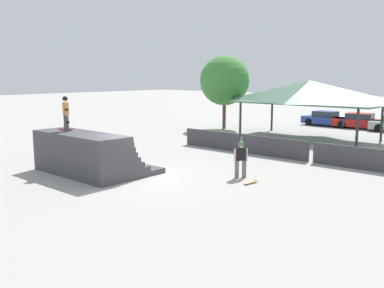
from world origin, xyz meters
name	(u,v)px	position (x,y,z in m)	size (l,w,h in m)	color
ground_plane	(135,178)	(0.00, 0.00, 0.00)	(160.00, 160.00, 0.00)	#A3A09B
quarter_pipe_ramp	(88,156)	(-2.31, -0.76, 0.81)	(5.13, 3.55, 1.86)	#424247
skater_on_deck	(66,111)	(-3.33, -1.13, 2.77)	(0.68, 0.40, 1.59)	#4C4C51
skateboard_on_deck	(66,129)	(-3.76, -0.89, 1.92)	(0.87, 0.35, 0.09)	green
bystander_walking	(241,156)	(3.33, 3.09, 0.93)	(0.42, 0.58, 1.59)	#6B6051
skateboard_on_ground	(251,182)	(4.22, 2.57, 0.06)	(0.27, 0.78, 0.09)	silver
barrier_fence	(274,147)	(1.94, 8.18, 0.53)	(12.60, 0.12, 1.05)	#3D3D42
pavilion_shelter	(310,92)	(0.12, 15.73, 3.22)	(9.92, 5.11, 4.01)	#2D2D33
tree_beside_pavilion	(225,81)	(-7.56, 16.18, 3.92)	(4.00, 4.00, 5.93)	brown
parked_car_blue	(326,119)	(-2.18, 23.73, 0.60)	(4.14, 1.95, 1.27)	navy
parked_car_red	(361,121)	(0.80, 23.78, 0.60)	(4.57, 2.20, 1.27)	red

